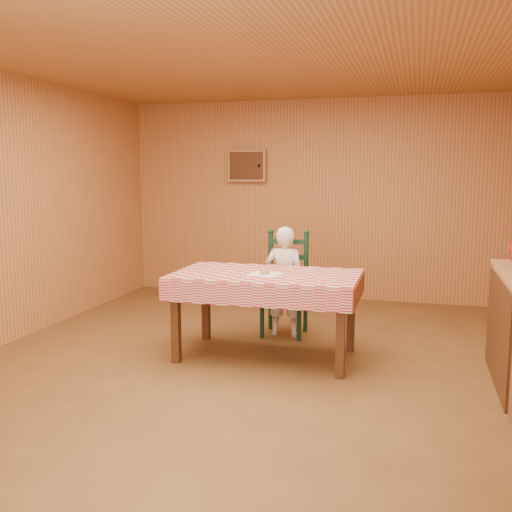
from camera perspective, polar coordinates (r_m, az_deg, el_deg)
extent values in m
plane|color=brown|center=(4.94, -0.65, -11.30)|extent=(6.00, 6.00, 0.00)
cube|color=#BF7C44|center=(7.58, 5.81, 5.59)|extent=(5.00, 0.10, 2.60)
cube|color=#B17A42|center=(4.74, -0.70, 19.77)|extent=(5.00, 6.00, 0.10)
cube|color=tan|center=(7.72, -0.89, 9.02)|extent=(0.52, 0.08, 0.42)
cube|color=#4C2914|center=(7.68, -0.99, 9.03)|extent=(0.46, 0.02, 0.36)
sphere|color=black|center=(7.62, 0.29, 9.03)|extent=(0.04, 0.04, 0.04)
cube|color=#4C2914|center=(5.10, 1.03, -2.29)|extent=(1.60, 0.90, 0.06)
cube|color=#4C2914|center=(5.07, -8.02, -6.77)|extent=(0.07, 0.07, 0.69)
cube|color=#4C2914|center=(4.70, 8.45, -8.02)|extent=(0.07, 0.07, 0.69)
cube|color=#4C2914|center=(5.73, -5.03, -4.94)|extent=(0.07, 0.07, 0.69)
cube|color=#4C2914|center=(5.40, 9.47, -5.85)|extent=(0.07, 0.07, 0.69)
cube|color=red|center=(5.09, 1.03, -1.85)|extent=(1.64, 0.94, 0.02)
cube|color=red|center=(4.66, -0.45, -4.04)|extent=(1.64, 0.02, 0.18)
cube|color=red|center=(5.55, 2.27, -2.03)|extent=(1.64, 0.02, 0.18)
cube|color=#33612C|center=(5.37, -7.47, -2.46)|extent=(0.02, 0.94, 0.18)
cube|color=#33612C|center=(4.97, 10.23, -3.41)|extent=(0.02, 0.94, 0.18)
cube|color=black|center=(5.85, 2.85, -3.80)|extent=(0.44, 0.40, 0.04)
cylinder|color=black|center=(5.78, 0.61, -6.22)|extent=(0.04, 0.04, 0.41)
cylinder|color=black|center=(5.70, 4.32, -6.47)|extent=(0.04, 0.04, 0.41)
cylinder|color=black|center=(6.10, 1.45, -5.45)|extent=(0.04, 0.04, 0.41)
cylinder|color=black|center=(6.02, 4.97, -5.66)|extent=(0.04, 0.04, 0.41)
cylinder|color=black|center=(6.00, 1.47, -0.38)|extent=(0.05, 0.05, 0.60)
sphere|color=black|center=(5.96, 1.48, 2.47)|extent=(0.06, 0.06, 0.06)
cylinder|color=black|center=(5.91, 5.04, -0.53)|extent=(0.05, 0.05, 0.60)
sphere|color=black|center=(5.88, 5.08, 2.36)|extent=(0.06, 0.06, 0.06)
cube|color=black|center=(5.97, 3.23, -1.60)|extent=(0.38, 0.03, 0.05)
cube|color=black|center=(5.95, 3.25, -0.08)|extent=(0.38, 0.03, 0.05)
cube|color=black|center=(5.93, 3.26, 1.45)|extent=(0.38, 0.03, 0.05)
imported|color=white|center=(5.82, 2.86, -2.53)|extent=(0.41, 0.27, 1.12)
cube|color=white|center=(5.04, 0.88, -1.81)|extent=(0.29, 0.29, 0.00)
torus|color=#B68341|center=(5.04, 0.88, -1.62)|extent=(0.12, 0.12, 0.03)
cube|color=#4C2914|center=(4.76, 23.04, -7.07)|extent=(0.02, 1.20, 0.80)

